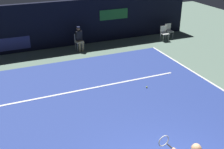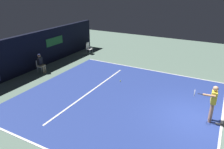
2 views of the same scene
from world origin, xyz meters
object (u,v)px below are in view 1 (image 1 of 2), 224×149
object	(u,v)px
line_judge_on_chair	(79,38)
courtside_chair_near	(164,32)
tennis_ball	(147,87)
courtside_chair_far	(169,30)

from	to	relation	value
line_judge_on_chair	courtside_chair_near	size ratio (longest dim) A/B	1.50
courtside_chair_near	tennis_ball	world-z (taller)	courtside_chair_near
courtside_chair_far	line_judge_on_chair	bearing A→B (deg)	179.63
courtside_chair_far	tennis_ball	world-z (taller)	courtside_chair_far
courtside_chair_near	tennis_ball	distance (m)	6.57
courtside_chair_far	tennis_ball	bearing A→B (deg)	-130.17
courtside_chair_far	tennis_ball	distance (m)	7.19
line_judge_on_chair	tennis_ball	distance (m)	5.69
line_judge_on_chair	tennis_ball	world-z (taller)	line_judge_on_chair
courtside_chair_near	tennis_ball	bearing A→B (deg)	-128.47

